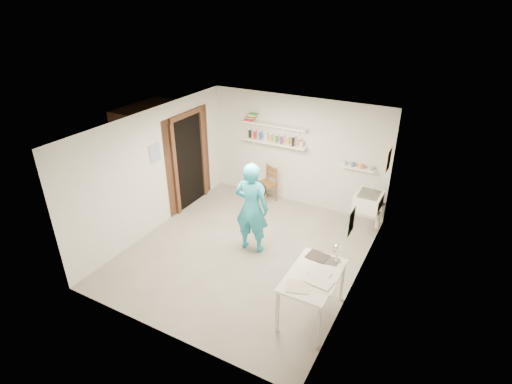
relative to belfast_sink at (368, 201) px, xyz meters
The scene contains 27 objects.
floor 2.54m from the belfast_sink, 135.83° to the right, with size 4.00×4.50×0.02m, color slate.
ceiling 2.98m from the belfast_sink, 135.83° to the right, with size 4.00×4.50×0.02m, color silver.
wall_back 1.90m from the belfast_sink, 162.26° to the left, with size 4.00×0.02×2.40m, color silver.
wall_front 4.36m from the belfast_sink, 113.84° to the right, with size 4.00×0.02×2.40m, color silver.
wall_left 4.16m from the belfast_sink, 155.67° to the right, with size 0.02×4.50×2.40m, color silver.
wall_right 1.79m from the belfast_sink, 81.30° to the right, with size 0.02×4.50×2.40m, color silver.
doorway_recess 3.81m from the belfast_sink, behind, with size 0.02×0.90×2.00m, color black.
corridor_box 4.51m from the belfast_sink, behind, with size 1.40×1.50×2.10m, color brown.
door_lintel 4.01m from the belfast_sink, behind, with size 0.06×1.05×0.10m, color brown.
door_jamb_near 3.91m from the belfast_sink, 162.82° to the right, with size 0.06×0.10×2.00m, color brown.
door_jamb_far 3.74m from the belfast_sink, behind, with size 0.06×0.10×2.00m, color brown.
shelf_lower 2.38m from the belfast_sink, 169.18° to the left, with size 1.50×0.22×0.03m, color white.
shelf_upper 2.52m from the belfast_sink, 169.18° to the left, with size 1.50×0.22×0.03m, color white.
ledge_shelf 0.75m from the belfast_sink, 130.40° to the left, with size 0.70×0.14×0.03m, color white.
poster_left 4.17m from the belfast_sink, 156.18° to the right, with size 0.01×0.28×0.36m, color #334C7F.
poster_right_a 0.89m from the belfast_sink, 22.79° to the left, with size 0.01×0.34×0.42m, color #995933.
poster_right_b 2.40m from the belfast_sink, 83.96° to the right, with size 0.01×0.30×0.38m, color #3F724C.
belfast_sink is the anchor object (origin of this frame).
man 2.31m from the belfast_sink, 137.55° to the right, with size 0.63×0.41×1.72m, color teal.
wall_clock 2.19m from the belfast_sink, 141.47° to the right, with size 0.31×0.31×0.04m, color beige.
wooden_chair 2.35m from the belfast_sink, behind, with size 0.39×0.38×0.85m, color brown.
work_table 2.66m from the belfast_sink, 92.38° to the right, with size 0.68×1.13×0.75m, color white.
desk_lamp 2.21m from the belfast_sink, 88.00° to the right, with size 0.14×0.14×0.14m, color silver.
spray_cans 2.41m from the belfast_sink, 169.18° to the left, with size 1.32×0.06×0.17m.
book_stack 3.06m from the belfast_sink, behind, with size 0.28×0.14×0.17m.
ledge_pots 0.78m from the belfast_sink, 130.40° to the left, with size 0.48×0.07×0.09m.
papers 2.65m from the belfast_sink, 92.38° to the right, with size 0.30×0.22×0.02m.
Camera 1 is at (3.05, -5.25, 4.33)m, focal length 28.00 mm.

